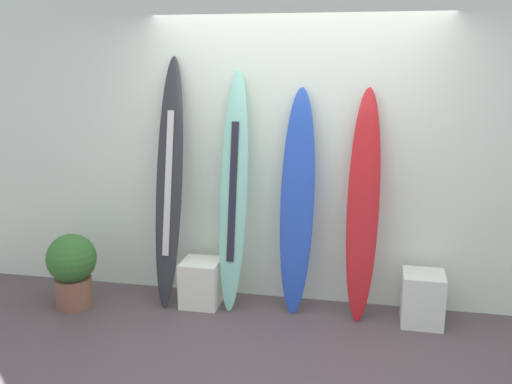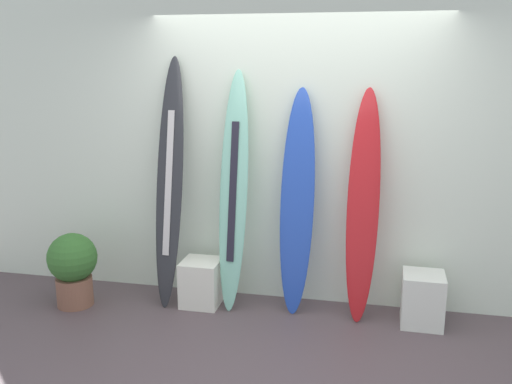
% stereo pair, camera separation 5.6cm
% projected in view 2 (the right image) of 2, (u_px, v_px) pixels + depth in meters
% --- Properties ---
extents(ground, '(8.00, 8.00, 0.04)m').
position_uv_depth(ground, '(268.00, 368.00, 4.06)').
color(ground, '#534448').
extents(wall_back, '(7.20, 0.20, 2.80)m').
position_uv_depth(wall_back, '(297.00, 145.00, 4.97)').
color(wall_back, silver).
rests_on(wall_back, ground).
extents(surfboard_charcoal, '(0.26, 0.48, 2.16)m').
position_uv_depth(surfboard_charcoal, '(170.00, 185.00, 4.93)').
color(surfboard_charcoal, '#2A2B2F').
rests_on(surfboard_charcoal, ground).
extents(surfboard_seafoam, '(0.26, 0.42, 2.05)m').
position_uv_depth(surfboard_seafoam, '(234.00, 194.00, 4.84)').
color(surfboard_seafoam, '#86CFB5').
rests_on(surfboard_seafoam, ground).
extents(surfboard_cobalt, '(0.31, 0.34, 1.91)m').
position_uv_depth(surfboard_cobalt, '(297.00, 203.00, 4.77)').
color(surfboard_cobalt, '#254BB7').
rests_on(surfboard_cobalt, ground).
extents(surfboard_crimson, '(0.28, 0.38, 1.92)m').
position_uv_depth(surfboard_crimson, '(363.00, 208.00, 4.64)').
color(surfboard_crimson, red).
rests_on(surfboard_crimson, ground).
extents(display_block_left, '(0.33, 0.33, 0.41)m').
position_uv_depth(display_block_left, '(201.00, 282.00, 5.02)').
color(display_block_left, white).
rests_on(display_block_left, ground).
extents(display_block_center, '(0.34, 0.34, 0.43)m').
position_uv_depth(display_block_center, '(423.00, 299.00, 4.64)').
color(display_block_center, silver).
rests_on(display_block_center, ground).
extents(potted_plant, '(0.43, 0.43, 0.66)m').
position_uv_depth(potted_plant, '(73.00, 266.00, 4.97)').
color(potted_plant, brown).
rests_on(potted_plant, ground).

